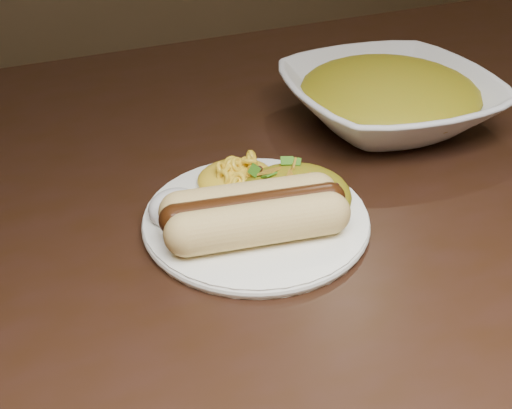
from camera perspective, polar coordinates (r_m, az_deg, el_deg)
name	(u,v)px	position (r m, az deg, el deg)	size (l,w,h in m)	color
table	(215,284)	(0.61, -3.92, -7.55)	(1.60, 0.90, 0.75)	black
plate	(256,219)	(0.53, 0.00, -1.35)	(0.20, 0.20, 0.01)	white
hotdog	(254,212)	(0.50, -0.15, -0.69)	(0.14, 0.09, 0.04)	#EEDB7B
mac_and_cheese	(236,169)	(0.57, -1.93, 3.39)	(0.08, 0.07, 0.03)	yellow
sour_cream	(176,202)	(0.52, -7.59, 0.26)	(0.05, 0.05, 0.03)	white
taco_salad	(295,186)	(0.54, 3.73, 1.79)	(0.10, 0.10, 0.05)	#C16602
serving_bowl	(388,100)	(0.71, 12.48, 9.66)	(0.23, 0.23, 0.06)	silver
bowl_filling	(391,83)	(0.70, 12.69, 11.24)	(0.20, 0.20, 0.05)	#C16602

